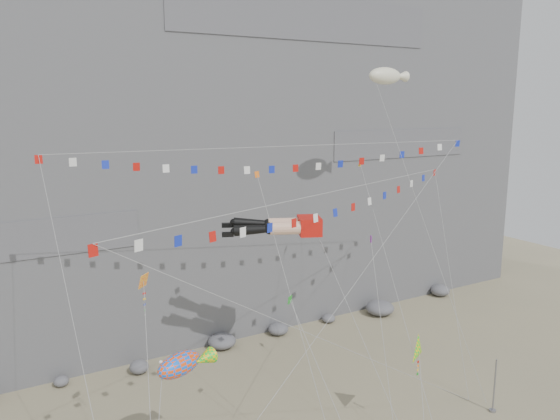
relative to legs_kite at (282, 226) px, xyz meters
name	(u,v)px	position (x,y,z in m)	size (l,w,h in m)	color
cliff	(160,77)	(-0.88, 24.58, 11.71)	(80.00, 28.00, 50.00)	slate
talus_boulders	(222,342)	(-0.88, 9.58, -12.69)	(60.00, 3.00, 1.20)	slate
anchor_pole_right	(495,386)	(11.92, -10.19, -11.23)	(0.12, 0.12, 4.13)	gray
legs_kite	(282,226)	(0.00, 0.00, 0.00)	(7.45, 16.93, 18.89)	red
flag_banner_upper	(284,147)	(0.67, 0.97, 5.78)	(33.24, 14.88, 28.12)	red
flag_banner_lower	(326,193)	(0.28, -5.16, 3.17)	(31.80, 12.13, 20.21)	red
harlequin_kite	(144,282)	(-11.82, -4.79, -0.94)	(2.93, 8.13, 14.44)	#FC1C29
fish_windsock	(179,365)	(-10.23, -5.67, -5.97)	(6.21, 7.60, 10.39)	#F9460C
delta_kite	(419,350)	(4.85, -9.55, -7.06)	(5.16, 6.15, 9.11)	#EEB70C
blimp_windsock	(385,76)	(11.12, 2.09, 11.14)	(4.48, 12.31, 26.95)	beige
small_kite_a	(259,183)	(-2.52, -1.18, 3.53)	(1.14, 12.45, 21.05)	orange
small_kite_b	(371,243)	(4.86, -4.35, -0.93)	(4.74, 9.01, 15.66)	purple
small_kite_c	(291,303)	(-3.54, -7.13, -3.01)	(1.81, 8.57, 13.17)	#16931F
small_kite_d	(361,168)	(8.14, 1.13, 3.71)	(5.66, 16.30, 23.90)	yellow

